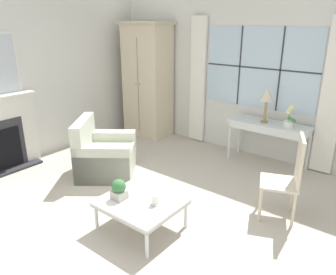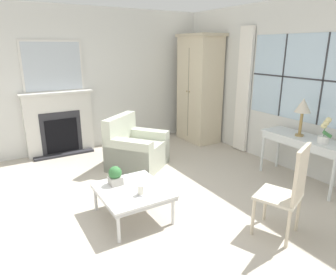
{
  "view_description": "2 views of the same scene",
  "coord_description": "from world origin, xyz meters",
  "px_view_note": "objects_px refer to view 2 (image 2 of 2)",
  "views": [
    {
      "loc": [
        2.27,
        -2.38,
        2.35
      ],
      "look_at": [
        -0.16,
        0.68,
        0.94
      ],
      "focal_mm": 35.0,
      "sensor_mm": 36.0,
      "label": 1
    },
    {
      "loc": [
        3.04,
        -1.31,
        2.05
      ],
      "look_at": [
        -0.08,
        0.56,
        0.94
      ],
      "focal_mm": 32.0,
      "sensor_mm": 36.0,
      "label": 2
    }
  ],
  "objects_px": {
    "coffee_table": "(132,192)",
    "potted_orchid": "(325,133)",
    "armchair_upholstered": "(136,151)",
    "table_lamp": "(303,107)",
    "side_chair_wooden": "(289,188)",
    "pillar_candle": "(141,190)",
    "armoire": "(199,89)",
    "fireplace": "(59,118)",
    "console_table": "(304,142)",
    "potted_plant_small": "(115,176)"
  },
  "relations": [
    {
      "from": "armoire",
      "to": "potted_plant_small",
      "type": "xyz_separation_m",
      "value": [
        2.01,
        -2.77,
        -0.66
      ]
    },
    {
      "from": "side_chair_wooden",
      "to": "potted_plant_small",
      "type": "bearing_deg",
      "value": -136.0
    },
    {
      "from": "potted_orchid",
      "to": "fireplace",
      "type": "bearing_deg",
      "value": -141.53
    },
    {
      "from": "potted_orchid",
      "to": "pillar_candle",
      "type": "height_order",
      "value": "potted_orchid"
    },
    {
      "from": "potted_orchid",
      "to": "console_table",
      "type": "bearing_deg",
      "value": 171.32
    },
    {
      "from": "table_lamp",
      "to": "coffee_table",
      "type": "bearing_deg",
      "value": -97.04
    },
    {
      "from": "armchair_upholstered",
      "to": "potted_plant_small",
      "type": "bearing_deg",
      "value": -34.66
    },
    {
      "from": "fireplace",
      "to": "pillar_candle",
      "type": "height_order",
      "value": "fireplace"
    },
    {
      "from": "table_lamp",
      "to": "coffee_table",
      "type": "relative_size",
      "value": 0.65
    },
    {
      "from": "armchair_upholstered",
      "to": "pillar_candle",
      "type": "height_order",
      "value": "armchair_upholstered"
    },
    {
      "from": "armchair_upholstered",
      "to": "console_table",
      "type": "bearing_deg",
      "value": 45.84
    },
    {
      "from": "coffee_table",
      "to": "potted_orchid",
      "type": "bearing_deg",
      "value": 74.5
    },
    {
      "from": "console_table",
      "to": "potted_orchid",
      "type": "distance_m",
      "value": 0.4
    },
    {
      "from": "console_table",
      "to": "table_lamp",
      "type": "relative_size",
      "value": 2.25
    },
    {
      "from": "console_table",
      "to": "coffee_table",
      "type": "relative_size",
      "value": 1.47
    },
    {
      "from": "pillar_candle",
      "to": "potted_plant_small",
      "type": "bearing_deg",
      "value": -159.85
    },
    {
      "from": "armoire",
      "to": "armchair_upholstered",
      "type": "distance_m",
      "value": 2.23
    },
    {
      "from": "armoire",
      "to": "side_chair_wooden",
      "type": "distance_m",
      "value": 3.77
    },
    {
      "from": "armoire",
      "to": "armchair_upholstered",
      "type": "relative_size",
      "value": 1.89
    },
    {
      "from": "fireplace",
      "to": "potted_plant_small",
      "type": "relative_size",
      "value": 9.01
    },
    {
      "from": "fireplace",
      "to": "table_lamp",
      "type": "bearing_deg",
      "value": 42.05
    },
    {
      "from": "armoire",
      "to": "potted_orchid",
      "type": "height_order",
      "value": "armoire"
    },
    {
      "from": "side_chair_wooden",
      "to": "potted_plant_small",
      "type": "relative_size",
      "value": 4.46
    },
    {
      "from": "coffee_table",
      "to": "potted_plant_small",
      "type": "xyz_separation_m",
      "value": [
        -0.22,
        -0.12,
        0.16
      ]
    },
    {
      "from": "fireplace",
      "to": "pillar_candle",
      "type": "xyz_separation_m",
      "value": [
        3.07,
        0.26,
        -0.28
      ]
    },
    {
      "from": "fireplace",
      "to": "armchair_upholstered",
      "type": "bearing_deg",
      "value": 34.65
    },
    {
      "from": "table_lamp",
      "to": "potted_plant_small",
      "type": "xyz_separation_m",
      "value": [
        -0.55,
        -2.79,
        -0.68
      ]
    },
    {
      "from": "armoire",
      "to": "table_lamp",
      "type": "relative_size",
      "value": 3.97
    },
    {
      "from": "armoire",
      "to": "armchair_upholstered",
      "type": "height_order",
      "value": "armoire"
    },
    {
      "from": "side_chair_wooden",
      "to": "pillar_candle",
      "type": "bearing_deg",
      "value": -129.72
    },
    {
      "from": "potted_orchid",
      "to": "pillar_candle",
      "type": "bearing_deg",
      "value": -101.71
    },
    {
      "from": "pillar_candle",
      "to": "armoire",
      "type": "bearing_deg",
      "value": 132.74
    },
    {
      "from": "armoire",
      "to": "potted_orchid",
      "type": "distance_m",
      "value": 2.98
    },
    {
      "from": "armoire",
      "to": "console_table",
      "type": "distance_m",
      "value": 2.7
    },
    {
      "from": "table_lamp",
      "to": "side_chair_wooden",
      "type": "relative_size",
      "value": 0.54
    },
    {
      "from": "coffee_table",
      "to": "fireplace",
      "type": "bearing_deg",
      "value": -175.41
    },
    {
      "from": "side_chair_wooden",
      "to": "coffee_table",
      "type": "bearing_deg",
      "value": -133.84
    },
    {
      "from": "fireplace",
      "to": "potted_orchid",
      "type": "bearing_deg",
      "value": 38.47
    },
    {
      "from": "potted_orchid",
      "to": "armchair_upholstered",
      "type": "bearing_deg",
      "value": -139.28
    },
    {
      "from": "console_table",
      "to": "potted_plant_small",
      "type": "distance_m",
      "value": 2.89
    },
    {
      "from": "table_lamp",
      "to": "pillar_candle",
      "type": "distance_m",
      "value": 2.74
    },
    {
      "from": "fireplace",
      "to": "potted_orchid",
      "type": "height_order",
      "value": "fireplace"
    },
    {
      "from": "armchair_upholstered",
      "to": "pillar_candle",
      "type": "distance_m",
      "value": 1.82
    },
    {
      "from": "table_lamp",
      "to": "potted_plant_small",
      "type": "bearing_deg",
      "value": -101.23
    },
    {
      "from": "armchair_upholstered",
      "to": "coffee_table",
      "type": "xyz_separation_m",
      "value": [
        1.48,
        -0.74,
        0.04
      ]
    },
    {
      "from": "potted_plant_small",
      "to": "table_lamp",
      "type": "bearing_deg",
      "value": 78.77
    },
    {
      "from": "armchair_upholstered",
      "to": "table_lamp",
      "type": "bearing_deg",
      "value": 46.83
    },
    {
      "from": "fireplace",
      "to": "coffee_table",
      "type": "height_order",
      "value": "fireplace"
    },
    {
      "from": "armoire",
      "to": "pillar_candle",
      "type": "relative_size",
      "value": 17.11
    },
    {
      "from": "armoire",
      "to": "pillar_candle",
      "type": "height_order",
      "value": "armoire"
    }
  ]
}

